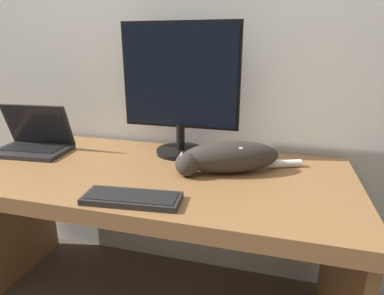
% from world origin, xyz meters
% --- Properties ---
extents(wall_back, '(6.40, 0.06, 2.60)m').
position_xyz_m(wall_back, '(0.00, 0.79, 1.30)').
color(wall_back, silver).
rests_on(wall_back, ground_plane).
extents(desk, '(1.66, 0.73, 0.72)m').
position_xyz_m(desk, '(0.00, 0.36, 0.58)').
color(desk, olive).
rests_on(desk, ground_plane).
extents(monitor, '(0.54, 0.23, 0.59)m').
position_xyz_m(monitor, '(0.08, 0.61, 1.03)').
color(monitor, black).
rests_on(monitor, desk).
extents(laptop, '(0.36, 0.24, 0.22)m').
position_xyz_m(laptop, '(-0.61, 0.44, 0.77)').
color(laptop, '#232326').
rests_on(laptop, desk).
extents(external_keyboard, '(0.33, 0.15, 0.02)m').
position_xyz_m(external_keyboard, '(0.07, 0.09, 0.73)').
color(external_keyboard, black).
rests_on(external_keyboard, desk).
extents(cat, '(0.50, 0.29, 0.13)m').
position_xyz_m(cat, '(0.33, 0.42, 0.79)').
color(cat, '#332D28').
rests_on(cat, desk).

